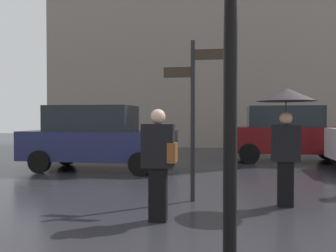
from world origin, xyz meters
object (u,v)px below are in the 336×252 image
object	(u,v)px
parked_car_left	(97,137)
parked_car_right	(288,133)
pedestrian_with_bag	(159,158)
street_signpost	(193,104)
pedestrian_with_umbrella	(286,113)

from	to	relation	value
parked_car_left	parked_car_right	distance (m)	6.36
pedestrian_with_bag	street_signpost	distance (m)	1.60
parked_car_right	street_signpost	xyz separation A→B (m)	(-2.62, -6.33, 0.77)
pedestrian_with_umbrella	parked_car_left	size ratio (longest dim) A/B	0.46
parked_car_left	street_signpost	bearing A→B (deg)	-56.62
pedestrian_with_bag	parked_car_right	bearing A→B (deg)	-65.85
pedestrian_with_bag	parked_car_right	size ratio (longest dim) A/B	0.37
parked_car_left	pedestrian_with_umbrella	bearing A→B (deg)	-46.03
parked_car_left	street_signpost	size ratio (longest dim) A/B	1.50
street_signpost	parked_car_left	bearing A→B (deg)	131.46
pedestrian_with_umbrella	parked_car_right	distance (m)	6.58
pedestrian_with_umbrella	parked_car_left	xyz separation A→B (m)	(-4.60, 3.59, -0.64)
pedestrian_with_umbrella	pedestrian_with_bag	world-z (taller)	pedestrian_with_umbrella
pedestrian_with_bag	parked_car_left	world-z (taller)	parked_car_left
pedestrian_with_bag	parked_car_left	distance (m)	5.49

